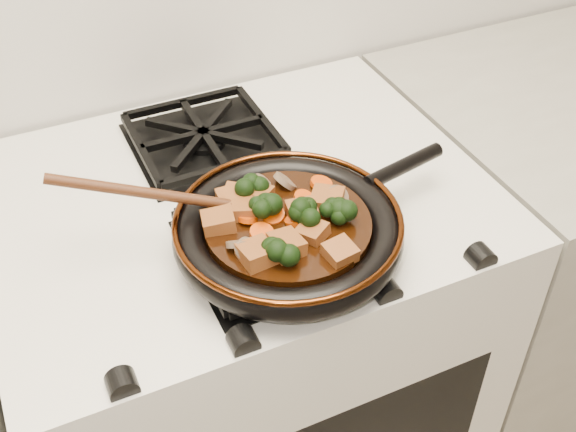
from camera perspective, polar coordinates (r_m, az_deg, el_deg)
name	(u,v)px	position (r m, az deg, el deg)	size (l,w,h in m)	color
stove	(246,373)	(1.43, -3.31, -12.31)	(0.76, 0.60, 0.90)	silver
burner_grate_front	(272,242)	(1.00, -1.27, -2.08)	(0.23, 0.23, 0.03)	black
burner_grate_back	(204,138)	(1.20, -6.69, 6.17)	(0.23, 0.23, 0.03)	black
skillet	(289,230)	(0.97, 0.11, -1.11)	(0.43, 0.31, 0.05)	black
braising_sauce	(288,228)	(0.97, 0.00, -0.94)	(0.22, 0.22, 0.02)	black
tofu_cube_0	(327,201)	(0.98, 3.10, 1.23)	(0.04, 0.04, 0.02)	brown
tofu_cube_1	(340,252)	(0.91, 4.12, -2.88)	(0.04, 0.04, 0.02)	brown
tofu_cube_2	(312,232)	(0.94, 1.94, -1.27)	(0.04, 0.03, 0.02)	brown
tofu_cube_3	(218,222)	(0.95, -5.52, -0.47)	(0.04, 0.04, 0.02)	brown
tofu_cube_4	(248,209)	(0.97, -3.21, 0.54)	(0.04, 0.04, 0.02)	brown
tofu_cube_5	(286,245)	(0.91, -0.13, -2.33)	(0.04, 0.04, 0.02)	brown
tofu_cube_6	(235,195)	(1.00, -4.19, 1.66)	(0.03, 0.03, 0.02)	brown
tofu_cube_7	(257,254)	(0.90, -2.47, -3.02)	(0.04, 0.04, 0.02)	brown
tofu_cube_8	(302,212)	(0.96, 1.10, 0.35)	(0.04, 0.03, 0.02)	brown
tofu_cube_9	(232,199)	(0.99, -4.41, 1.38)	(0.04, 0.04, 0.02)	brown
tofu_cube_10	(258,194)	(1.00, -2.42, 1.74)	(0.03, 0.04, 0.02)	brown
broccoli_floret_0	(260,209)	(0.96, -2.20, 0.55)	(0.06, 0.06, 0.06)	black
broccoli_floret_1	(335,213)	(0.96, 3.77, 0.21)	(0.06, 0.06, 0.05)	black
broccoli_floret_2	(278,254)	(0.90, -0.81, -3.02)	(0.06, 0.06, 0.05)	black
broccoli_floret_3	(304,218)	(0.95, 1.30, -0.12)	(0.06, 0.06, 0.05)	black
broccoli_floret_4	(249,188)	(1.00, -3.13, 2.23)	(0.06, 0.06, 0.05)	black
broccoli_floret_5	(307,218)	(0.95, 1.54, -0.14)	(0.06, 0.06, 0.06)	black
carrot_coin_0	(248,219)	(0.96, -3.17, -0.21)	(0.03, 0.03, 0.01)	#C83D05
carrot_coin_1	(262,233)	(0.94, -2.10, -1.33)	(0.03, 0.03, 0.01)	#C83D05
carrot_coin_2	(303,198)	(0.99, 1.22, 1.45)	(0.03, 0.03, 0.01)	#C83D05
carrot_coin_3	(295,220)	(0.96, 0.58, -0.32)	(0.03, 0.03, 0.01)	#C83D05
carrot_coin_4	(273,215)	(0.96, -1.20, 0.08)	(0.03, 0.03, 0.01)	#C83D05
carrot_coin_5	(321,183)	(1.02, 2.63, 2.60)	(0.03, 0.03, 0.01)	#C83D05
mushroom_slice_0	(285,181)	(1.02, -0.23, 2.76)	(0.04, 0.04, 0.01)	brown
mushroom_slice_1	(239,244)	(0.92, -3.89, -2.21)	(0.03, 0.03, 0.01)	brown
mushroom_slice_2	(337,197)	(0.99, 3.86, 1.48)	(0.03, 0.03, 0.01)	brown
mushroom_slice_3	(262,185)	(1.01, -2.05, 2.46)	(0.04, 0.04, 0.01)	brown
mushroom_slice_4	(247,250)	(0.91, -3.25, -2.68)	(0.03, 0.03, 0.01)	brown
wooden_spoon	(186,198)	(0.97, -8.05, 1.38)	(0.16, 0.07, 0.26)	#45210E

